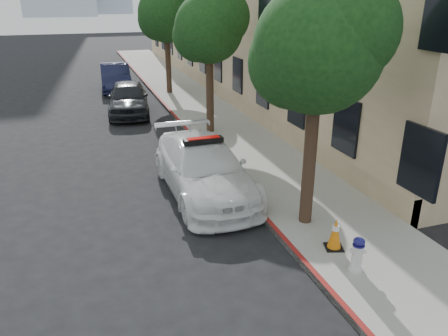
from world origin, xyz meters
TOP-DOWN VIEW (x-y plane):
  - ground at (0.00, 0.00)m, footprint 120.00×120.00m
  - sidewalk at (3.60, 10.00)m, footprint 3.20×50.00m
  - curb_strip at (2.06, 10.00)m, footprint 0.12×50.00m
  - building at (9.20, 15.00)m, footprint 8.00×36.00m
  - tree_near at (2.93, -2.01)m, footprint 2.92×2.82m
  - tree_mid at (2.93, 5.99)m, footprint 2.77×2.64m
  - tree_far at (2.93, 13.99)m, footprint 3.10×3.00m
  - police_car at (1.10, 0.67)m, footprint 2.16×5.24m
  - parked_car_mid at (0.18, 10.37)m, footprint 2.36×4.72m
  - parked_car_far at (0.16, 16.28)m, footprint 1.86×4.74m
  - fire_hydrant at (2.87, -4.17)m, footprint 0.32×0.29m
  - traffic_cone at (2.90, -3.31)m, footprint 0.48×0.48m

SIDE VIEW (x-z plane):
  - ground at x=0.00m, z-range 0.00..0.00m
  - sidewalk at x=3.60m, z-range 0.00..0.15m
  - curb_strip at x=2.06m, z-range 0.00..0.15m
  - traffic_cone at x=2.90m, z-range 0.15..0.87m
  - fire_hydrant at x=2.87m, z-range 0.14..0.88m
  - police_car at x=1.10m, z-range -0.07..1.59m
  - parked_car_far at x=0.16m, z-range 0.00..1.54m
  - parked_car_mid at x=0.18m, z-range 0.00..1.54m
  - tree_mid at x=2.93m, z-range 1.45..6.88m
  - tree_near at x=2.93m, z-range 1.46..7.08m
  - tree_far at x=2.93m, z-range 1.48..7.29m
  - building at x=9.20m, z-range 0.00..10.00m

